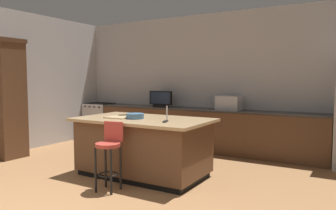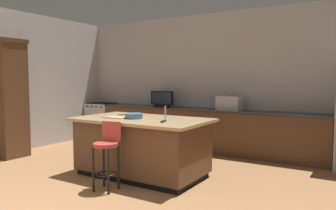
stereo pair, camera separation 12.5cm
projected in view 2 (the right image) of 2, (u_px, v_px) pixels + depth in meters
wall_back at (216, 81)px, 7.30m from camera, size 7.42×0.12×2.99m
wall_left at (14, 82)px, 6.97m from camera, size 0.12×5.51×2.99m
counter_back at (203, 130)px, 7.12m from camera, size 5.12×0.62×0.91m
kitchen_island at (142, 146)px, 5.24m from camera, size 2.12×1.23×0.92m
range_oven at (103, 120)px, 8.65m from camera, size 0.72×0.63×0.93m
cabinet_tower at (8, 96)px, 6.50m from camera, size 0.66×0.58×2.32m
microwave at (230, 103)px, 6.76m from camera, size 0.48×0.36×0.29m
tv_monitor at (162, 100)px, 7.57m from camera, size 0.59×0.16×0.37m
sink_faucet_back at (209, 103)px, 7.12m from camera, size 0.02×0.02×0.24m
sink_faucet_island at (165, 113)px, 4.97m from camera, size 0.02×0.02×0.22m
bar_stool_center at (107, 150)px, 4.55m from camera, size 0.34×0.36×0.95m
fruit_bowl at (134, 116)px, 5.17m from camera, size 0.28×0.28×0.08m
cell_phone at (123, 115)px, 5.67m from camera, size 0.13×0.17×0.01m
tv_remote at (163, 121)px, 4.75m from camera, size 0.09×0.18×0.02m
cutting_board at (117, 117)px, 5.27m from camera, size 0.38×0.28×0.02m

